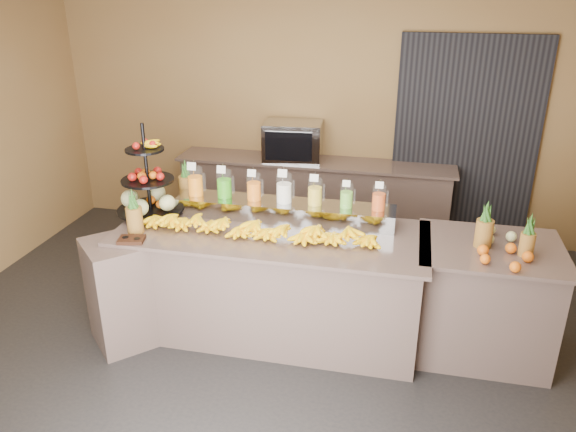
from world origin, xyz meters
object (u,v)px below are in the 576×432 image
(condiment_caddy, at_px, (131,240))
(right_fruit_pile, at_px, (503,247))
(pitcher_tray, at_px, (284,210))
(oven_warmer, at_px, (293,141))
(banana_heap, at_px, (257,225))
(fruit_stand, at_px, (153,192))

(condiment_caddy, height_order, right_fruit_pile, right_fruit_pile)
(condiment_caddy, bearing_deg, pitcher_tray, 33.50)
(pitcher_tray, height_order, condiment_caddy, pitcher_tray)
(oven_warmer, bearing_deg, banana_heap, -90.46)
(pitcher_tray, relative_size, condiment_caddy, 9.48)
(pitcher_tray, height_order, banana_heap, banana_heap)
(pitcher_tray, relative_size, oven_warmer, 2.92)
(oven_warmer, bearing_deg, pitcher_tray, -84.87)
(fruit_stand, bearing_deg, oven_warmer, 56.00)
(condiment_caddy, bearing_deg, oven_warmer, 72.03)
(banana_heap, relative_size, condiment_caddy, 10.30)
(pitcher_tray, height_order, right_fruit_pile, right_fruit_pile)
(right_fruit_pile, bearing_deg, oven_warmer, 134.99)
(banana_heap, distance_m, fruit_stand, 1.00)
(pitcher_tray, distance_m, fruit_stand, 1.13)
(fruit_stand, bearing_deg, right_fruit_pile, -13.17)
(pitcher_tray, bearing_deg, fruit_stand, -172.21)
(condiment_caddy, xyz_separation_m, oven_warmer, (0.77, 2.37, 0.20))
(pitcher_tray, distance_m, condiment_caddy, 1.26)
(pitcher_tray, xyz_separation_m, right_fruit_pile, (1.71, -0.33, -0.01))
(pitcher_tray, bearing_deg, oven_warmer, 99.63)
(condiment_caddy, distance_m, right_fruit_pile, 2.79)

